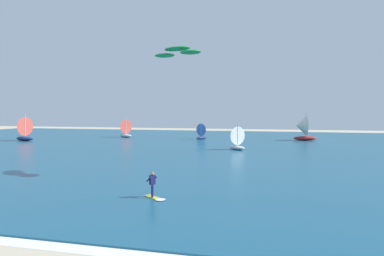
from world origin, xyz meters
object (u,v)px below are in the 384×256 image
(sailboat_outermost, at_px, (235,138))
(sailboat_heeled_over, at_px, (302,128))
(kitesurfer, at_px, (154,189))
(kite, at_px, (177,52))
(sailboat_far_left, at_px, (203,131))
(sailboat_mid_left, at_px, (124,128))
(sailboat_trailing, at_px, (22,128))

(sailboat_outermost, relative_size, sailboat_heeled_over, 0.73)
(kitesurfer, height_order, sailboat_heeled_over, sailboat_heeled_over)
(kitesurfer, distance_m, kite, 13.58)
(sailboat_outermost, relative_size, sailboat_far_left, 1.08)
(kitesurfer, relative_size, sailboat_far_left, 0.54)
(sailboat_far_left, bearing_deg, sailboat_outermost, -63.53)
(kitesurfer, xyz_separation_m, sailboat_mid_left, (-26.12, 50.97, 1.35))
(kitesurfer, xyz_separation_m, sailboat_outermost, (0.53, 31.67, 1.12))
(sailboat_outermost, bearing_deg, sailboat_mid_left, 144.09)
(sailboat_mid_left, bearing_deg, sailboat_outermost, -35.91)
(sailboat_outermost, bearing_deg, sailboat_far_left, 116.47)
(kite, relative_size, sailboat_outermost, 1.37)
(kite, xyz_separation_m, sailboat_heeled_over, (11.53, 42.57, -8.37))
(sailboat_heeled_over, distance_m, sailboat_mid_left, 36.46)
(sailboat_heeled_over, relative_size, sailboat_far_left, 1.49)
(sailboat_heeled_over, xyz_separation_m, sailboat_mid_left, (-36.45, -0.56, -0.42))
(sailboat_heeled_over, distance_m, sailboat_far_left, 19.02)
(kite, xyz_separation_m, sailboat_trailing, (-39.48, 28.55, -8.44))
(sailboat_outermost, xyz_separation_m, sailboat_trailing, (-41.21, 5.84, 0.58))
(kite, xyz_separation_m, sailboat_far_left, (-7.42, 41.08, -9.15))
(sailboat_trailing, bearing_deg, kitesurfer, -42.67)
(sailboat_mid_left, bearing_deg, sailboat_trailing, -137.25)
(kite, relative_size, sailboat_mid_left, 1.21)
(kitesurfer, bearing_deg, sailboat_heeled_over, 78.67)
(sailboat_mid_left, relative_size, sailboat_far_left, 1.23)
(sailboat_trailing, bearing_deg, sailboat_heeled_over, 15.37)
(sailboat_outermost, bearing_deg, sailboat_trailing, 171.93)
(kite, distance_m, sailboat_heeled_over, 44.89)
(sailboat_heeled_over, relative_size, sailboat_mid_left, 1.21)
(sailboat_far_left, bearing_deg, sailboat_trailing, -158.65)
(sailboat_mid_left, bearing_deg, sailboat_heeled_over, 0.88)
(kitesurfer, relative_size, sailboat_heeled_over, 0.36)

